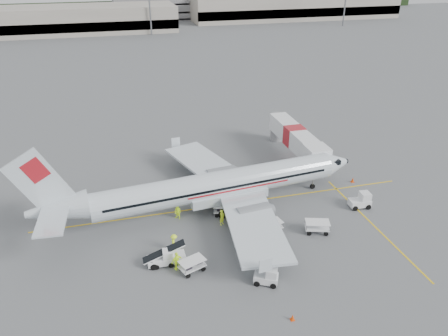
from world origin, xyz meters
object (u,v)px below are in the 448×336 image
Objects in this scene: aircraft at (218,168)px; belt_loader at (166,251)px; jet_bridge at (294,142)px; tug_mid at (266,276)px; tug_aft at (163,258)px; tug_fore at (360,200)px.

belt_loader is (-7.23, -8.32, -3.82)m from aircraft.
jet_bridge is 27.32m from tug_mid.
aircraft is at bearing -142.69° from jet_bridge.
tug_mid is at bearing -26.90° from tug_aft.
belt_loader is at bearing 174.61° from tug_mid.
tug_fore is 1.12× the size of tug_mid.
aircraft reaches higher than belt_loader.
jet_bridge is 28.74m from tug_aft.
jet_bridge reaches higher than tug_mid.
jet_bridge is at bearing 31.39° from aircraft.
aircraft is 16.89m from tug_fore.
aircraft reaches higher than jet_bridge.
jet_bridge is at bearing 41.52° from belt_loader.
belt_loader reaches higher than tug_fore.
aircraft is at bearing 48.69° from belt_loader.
jet_bridge reaches higher than tug_fore.
aircraft reaches higher than tug_aft.
jet_bridge is 8.18× the size of tug_mid.
aircraft is 18.53× the size of tug_aft.
belt_loader is at bearing -138.16° from jet_bridge.
belt_loader is 0.67m from tug_aft.
tug_aft is at bearing -138.29° from jet_bridge.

